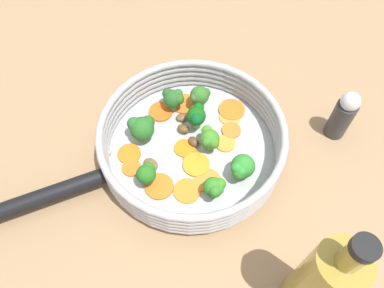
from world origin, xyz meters
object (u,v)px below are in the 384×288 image
at_px(skillet, 192,151).
at_px(carrot_slice_6, 192,157).
at_px(carrot_slice_5, 196,165).
at_px(carrot_slice_13, 129,154).
at_px(carrot_slice_3, 232,110).
at_px(oil_bottle, 318,283).
at_px(carrot_slice_8, 132,168).
at_px(broccoli_floret_3, 196,116).
at_px(carrot_slice_4, 161,112).
at_px(carrot_slice_7, 208,180).
at_px(mushroom_piece_3, 183,129).
at_px(carrot_slice_9, 187,191).
at_px(broccoli_floret_4, 210,139).
at_px(broccoli_floret_6, 200,96).
at_px(carrot_slice_11, 159,186).
at_px(salt_shaker, 343,115).
at_px(broccoli_floret_2, 242,168).
at_px(carrot_slice_0, 184,104).
at_px(carrot_slice_1, 184,148).
at_px(mushroom_piece_1, 151,164).
at_px(carrot_slice_12, 225,143).
at_px(broccoli_floret_7, 147,174).
at_px(broccoli_floret_0, 173,98).
at_px(mushroom_piece_0, 182,118).
at_px(carrot_slice_2, 231,130).
at_px(carrot_slice_10, 230,117).
at_px(mushroom_piece_2, 194,142).
at_px(broccoli_floret_5, 142,128).
at_px(broccoli_floret_1, 215,188).

distance_m(skillet, carrot_slice_6, 0.02).
bearing_deg(carrot_slice_5, carrot_slice_13, -43.06).
relative_size(carrot_slice_3, oil_bottle, 0.20).
relative_size(skillet, carrot_slice_8, 9.12).
bearing_deg(broccoli_floret_3, carrot_slice_4, -57.73).
height_order(carrot_slice_7, mushroom_piece_3, mushroom_piece_3).
distance_m(carrot_slice_4, broccoli_floret_3, 0.08).
bearing_deg(carrot_slice_9, broccoli_floret_4, -147.07).
distance_m(carrot_slice_3, oil_bottle, 0.34).
height_order(carrot_slice_13, broccoli_floret_6, broccoli_floret_6).
distance_m(carrot_slice_9, carrot_slice_11, 0.04).
bearing_deg(salt_shaker, carrot_slice_6, -19.01).
relative_size(skillet, broccoli_floret_4, 6.62).
distance_m(broccoli_floret_2, broccoli_floret_6, 0.16).
height_order(carrot_slice_8, carrot_slice_11, same).
bearing_deg(carrot_slice_8, carrot_slice_5, 150.50).
xyz_separation_m(carrot_slice_0, broccoli_floret_2, (0.00, 0.17, 0.03)).
xyz_separation_m(broccoli_floret_2, salt_shaker, (-0.20, 0.01, 0.01)).
distance_m(carrot_slice_4, mushroom_piece_3, 0.06).
xyz_separation_m(carrot_slice_1, mushroom_piece_1, (0.06, -0.00, 0.00)).
bearing_deg(salt_shaker, mushroom_piece_3, -31.01).
bearing_deg(carrot_slice_12, broccoli_floret_7, -2.95).
relative_size(carrot_slice_9, broccoli_floret_0, 0.97).
relative_size(carrot_slice_0, broccoli_floret_7, 0.98).
bearing_deg(carrot_slice_11, mushroom_piece_1, -100.17).
bearing_deg(carrot_slice_9, carrot_slice_0, -120.29).
bearing_deg(broccoli_floret_7, carrot_slice_8, -72.74).
bearing_deg(mushroom_piece_0, broccoli_floret_2, 97.42).
height_order(carrot_slice_2, carrot_slice_8, same).
bearing_deg(carrot_slice_1, carrot_slice_8, -8.77).
bearing_deg(carrot_slice_9, carrot_slice_6, -130.37).
bearing_deg(carrot_slice_13, carrot_slice_4, -151.69).
distance_m(carrot_slice_6, carrot_slice_9, 0.06).
bearing_deg(carrot_slice_10, mushroom_piece_2, 8.03).
bearing_deg(broccoli_floret_7, carrot_slice_1, -164.83).
relative_size(broccoli_floret_5, mushroom_piece_0, 2.29).
bearing_deg(carrot_slice_1, carrot_slice_0, -121.41).
bearing_deg(broccoli_floret_1, carrot_slice_7, -104.17).
distance_m(carrot_slice_3, broccoli_floret_7, 0.20).
bearing_deg(mushroom_piece_3, skillet, 80.19).
height_order(carrot_slice_5, mushroom_piece_3, mushroom_piece_3).
bearing_deg(mushroom_piece_2, carrot_slice_12, 147.26).
bearing_deg(carrot_slice_2, carrot_slice_3, -126.60).
height_order(broccoli_floret_4, mushroom_piece_0, broccoli_floret_4).
bearing_deg(carrot_slice_10, mushroom_piece_0, -30.22).
relative_size(broccoli_floret_5, oil_bottle, 0.21).
relative_size(carrot_slice_6, mushroom_piece_2, 1.51).
bearing_deg(carrot_slice_12, carrot_slice_3, -134.10).
bearing_deg(broccoli_floret_7, mushroom_piece_0, -145.36).
relative_size(carrot_slice_9, mushroom_piece_0, 1.99).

